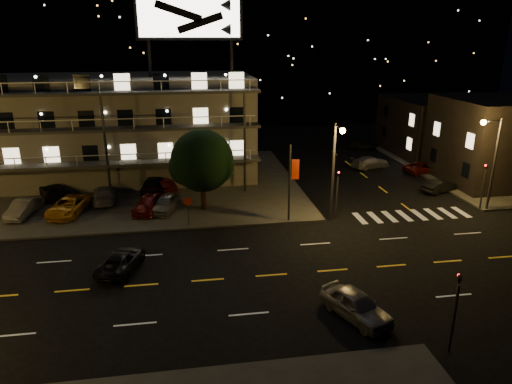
{
  "coord_description": "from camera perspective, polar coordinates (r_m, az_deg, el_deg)",
  "views": [
    {
      "loc": [
        -2.89,
        -25.02,
        14.21
      ],
      "look_at": [
        2.27,
        8.0,
        2.83
      ],
      "focal_mm": 32.0,
      "sensor_mm": 36.0,
      "label": 1
    }
  ],
  "objects": [
    {
      "name": "ground",
      "position": [
        28.92,
        -2.02,
        -10.65
      ],
      "size": [
        140.0,
        140.0,
        0.0
      ],
      "primitive_type": "plane",
      "color": "black",
      "rests_on": "ground"
    },
    {
      "name": "curb_nw",
      "position": [
        48.48,
        -21.7,
        0.47
      ],
      "size": [
        44.0,
        24.0,
        0.15
      ],
      "primitive_type": "cube",
      "color": "#353633",
      "rests_on": "ground"
    },
    {
      "name": "curb_ne",
      "position": [
        57.52,
        26.4,
        2.58
      ],
      "size": [
        16.0,
        24.0,
        0.15
      ],
      "primitive_type": "cube",
      "color": "#353633",
      "rests_on": "ground"
    },
    {
      "name": "motel",
      "position": [
        50.2,
        -16.97,
        7.81
      ],
      "size": [
        28.0,
        13.8,
        18.1
      ],
      "color": "gray",
      "rests_on": "ground"
    },
    {
      "name": "side_bldg_back",
      "position": [
        63.3,
        22.79,
        7.6
      ],
      "size": [
        14.06,
        12.0,
        7.0
      ],
      "color": "black",
      "rests_on": "ground"
    },
    {
      "name": "hill_backdrop",
      "position": [
        93.89,
        -11.23,
        16.84
      ],
      "size": [
        120.0,
        25.0,
        24.0
      ],
      "color": "black",
      "rests_on": "ground"
    },
    {
      "name": "streetlight_nc",
      "position": [
        36.08,
        9.87,
        3.66
      ],
      "size": [
        0.44,
        1.92,
        8.0
      ],
      "color": "#2D2D30",
      "rests_on": "ground"
    },
    {
      "name": "streetlight_ne",
      "position": [
        42.69,
        27.39,
        4.16
      ],
      "size": [
        1.92,
        0.44,
        8.0
      ],
      "color": "#2D2D30",
      "rests_on": "ground"
    },
    {
      "name": "signal_nw",
      "position": [
        37.42,
        10.12,
        0.37
      ],
      "size": [
        0.2,
        0.27,
        4.6
      ],
      "color": "#2D2D30",
      "rests_on": "ground"
    },
    {
      "name": "signal_sw",
      "position": [
        23.45,
        23.71,
        -12.73
      ],
      "size": [
        0.2,
        0.27,
        4.6
      ],
      "color": "#2D2D30",
      "rests_on": "ground"
    },
    {
      "name": "signal_ne",
      "position": [
        43.34,
        26.62,
        1.18
      ],
      "size": [
        0.27,
        0.2,
        4.6
      ],
      "color": "#2D2D30",
      "rests_on": "ground"
    },
    {
      "name": "banner_north",
      "position": [
        36.01,
        4.34,
        1.32
      ],
      "size": [
        0.83,
        0.16,
        6.4
      ],
      "color": "#2D2D30",
      "rests_on": "ground"
    },
    {
      "name": "stop_sign",
      "position": [
        35.84,
        -8.49,
        -1.83
      ],
      "size": [
        0.91,
        0.11,
        2.61
      ],
      "color": "#2D2D30",
      "rests_on": "ground"
    },
    {
      "name": "tree",
      "position": [
        38.52,
        -6.81,
        3.68
      ],
      "size": [
        5.48,
        5.28,
        6.91
      ],
      "color": "black",
      "rests_on": "curb_nw"
    },
    {
      "name": "lot_car_1",
      "position": [
        42.27,
        -27.14,
        -1.82
      ],
      "size": [
        2.04,
        4.27,
        1.35
      ],
      "primitive_type": "imported",
      "rotation": [
        0.0,
        0.0,
        -0.15
      ],
      "color": "gray",
      "rests_on": "curb_nw"
    },
    {
      "name": "lot_car_2",
      "position": [
        41.15,
        -22.35,
        -1.62
      ],
      "size": [
        3.4,
        5.42,
        1.4
      ],
      "primitive_type": "imported",
      "rotation": [
        0.0,
        0.0,
        -0.23
      ],
      "color": "orange",
      "rests_on": "curb_nw"
    },
    {
      "name": "lot_car_3",
      "position": [
        39.81,
        -13.24,
        -1.4
      ],
      "size": [
        2.96,
        4.86,
        1.32
      ],
      "primitive_type": "imported",
      "rotation": [
        0.0,
        0.0,
        -0.26
      ],
      "color": "#61110D",
      "rests_on": "curb_nw"
    },
    {
      "name": "lot_car_4",
      "position": [
        39.47,
        -11.17,
        -1.39
      ],
      "size": [
        2.76,
        4.3,
        1.36
      ],
      "primitive_type": "imported",
      "rotation": [
        0.0,
        0.0,
        -0.31
      ],
      "color": "gray",
      "rests_on": "curb_nw"
    },
    {
      "name": "lot_car_6",
      "position": [
        45.95,
        -23.95,
        0.14
      ],
      "size": [
        3.8,
        5.01,
        1.26
      ],
      "primitive_type": "imported",
      "rotation": [
        0.0,
        0.0,
        3.57
      ],
      "color": "black",
      "rests_on": "curb_nw"
    },
    {
      "name": "lot_car_7",
      "position": [
        43.16,
        -18.4,
        -0.23
      ],
      "size": [
        2.57,
        5.03,
        1.4
      ],
      "primitive_type": "imported",
      "rotation": [
        0.0,
        0.0,
        3.27
      ],
      "color": "gray",
      "rests_on": "curb_nw"
    },
    {
      "name": "lot_car_8",
      "position": [
        44.66,
        -12.61,
        1.02
      ],
      "size": [
        2.66,
        4.8,
        1.54
      ],
      "primitive_type": "imported",
      "rotation": [
        0.0,
        0.0,
        2.95
      ],
      "color": "black",
      "rests_on": "curb_nw"
    },
    {
      "name": "lot_car_9",
      "position": [
        44.51,
        -11.39,
        0.84
      ],
      "size": [
        2.62,
        3.95,
        1.23
      ],
      "primitive_type": "imported",
      "rotation": [
        0.0,
        0.0,
        3.53
      ],
      "color": "#61110D",
      "rests_on": "curb_nw"
    },
    {
      "name": "side_car_0",
      "position": [
        47.3,
        21.96,
        0.69
      ],
      "size": [
        3.93,
        2.6,
        1.22
      ],
      "primitive_type": "imported",
      "rotation": [
        0.0,
        0.0,
        1.96
      ],
      "color": "black",
      "rests_on": "ground"
    },
    {
      "name": "side_car_1",
      "position": [
        53.45,
        20.21,
        2.88
      ],
      "size": [
        4.69,
        2.76,
        1.23
      ],
      "primitive_type": "imported",
      "rotation": [
        0.0,
        0.0,
        1.74
      ],
      "color": "#61110D",
      "rests_on": "ground"
    },
    {
      "name": "side_car_2",
      "position": [
        53.71,
        14.13,
        3.62
      ],
      "size": [
        4.95,
        3.17,
        1.33
      ],
      "primitive_type": "imported",
      "rotation": [
        0.0,
        0.0,
        1.88
      ],
      "color": "gray",
      "rests_on": "ground"
    },
    {
      "name": "side_car_3",
      "position": [
        62.54,
        13.02,
        5.82
      ],
      "size": [
        4.28,
        2.55,
        1.36
      ],
      "primitive_type": "imported",
      "rotation": [
        0.0,
        0.0,
        1.32
      ],
      "color": "black",
      "rests_on": "ground"
    },
    {
      "name": "road_car_east",
      "position": [
        25.48,
        12.4,
        -13.6
      ],
      "size": [
        3.35,
        4.69,
        1.48
      ],
      "primitive_type": "imported",
      "rotation": [
        0.0,
        0.0,
        0.41
      ],
      "color": "gray",
      "rests_on": "ground"
    },
    {
      "name": "road_car_west",
      "position": [
        30.78,
        -16.49,
        -8.25
      ],
      "size": [
        3.15,
        4.82,
        1.23
      ],
      "primitive_type": "imported",
      "rotation": [
        0.0,
        0.0,
        2.87
      ],
      "color": "black",
      "rests_on": "ground"
    }
  ]
}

